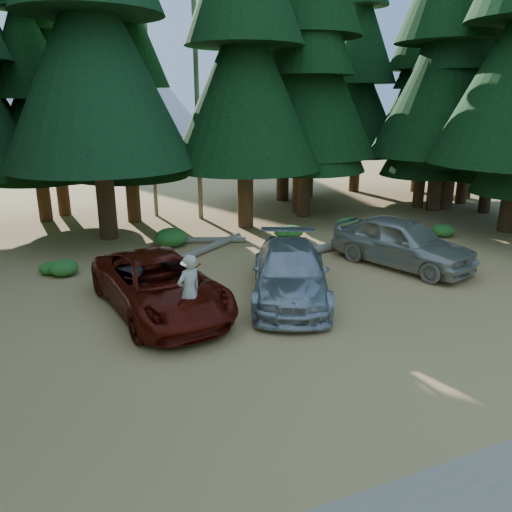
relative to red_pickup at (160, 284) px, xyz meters
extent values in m
plane|color=#B3844C|center=(3.73, -3.50, -0.82)|extent=(160.00, 160.00, 0.00)
cylinder|color=slate|center=(4.53, 11.00, 5.18)|extent=(0.24, 0.24, 12.00)
cylinder|color=slate|center=(2.53, 12.50, 4.18)|extent=(0.20, 0.20, 10.00)
cone|color=#919498|center=(3.73, 81.50, 13.18)|extent=(44.00, 44.00, 28.00)
cone|color=#919498|center=(-4.27, 91.50, 9.18)|extent=(36.00, 36.00, 20.00)
imported|color=#5B1007|center=(0.00, 0.00, 0.00)|extent=(3.51, 6.23, 1.64)
imported|color=#A9ABB1|center=(3.94, -0.52, -0.01)|extent=(4.40, 6.03, 1.62)
imported|color=#AAA697|center=(9.12, 0.67, 0.09)|extent=(3.82, 5.75, 1.82)
imported|color=beige|center=(0.40, -1.78, 0.36)|extent=(0.87, 0.74, 2.01)
cylinder|color=white|center=(0.40, -1.73, 1.12)|extent=(0.36, 0.36, 0.04)
cylinder|color=slate|center=(3.20, 5.24, -0.67)|extent=(3.52, 2.65, 0.29)
cylinder|color=slate|center=(3.51, 6.35, -0.69)|extent=(3.02, 1.34, 0.26)
cylinder|color=slate|center=(9.05, 3.50, -0.65)|extent=(5.37, 1.12, 0.34)
ellipsoid|color=#215E1C|center=(-2.47, 4.38, -0.54)|extent=(1.01, 1.01, 0.55)
ellipsoid|color=#215E1C|center=(-2.91, 4.73, -0.61)|extent=(0.76, 0.76, 0.42)
ellipsoid|color=#215E1C|center=(1.88, 6.50, -0.44)|extent=(1.39, 1.39, 0.76)
ellipsoid|color=#215E1C|center=(7.20, 5.76, -0.55)|extent=(0.99, 0.99, 0.55)
ellipsoid|color=#215E1C|center=(6.82, 5.89, -0.59)|extent=(0.83, 0.83, 0.46)
ellipsoid|color=#215E1C|center=(9.97, 5.43, -0.46)|extent=(1.32, 1.32, 0.73)
ellipsoid|color=#215E1C|center=(13.54, 3.31, -0.54)|extent=(1.02, 1.02, 0.56)
camera|label=1|loc=(-2.65, -13.50, 5.10)|focal=35.00mm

